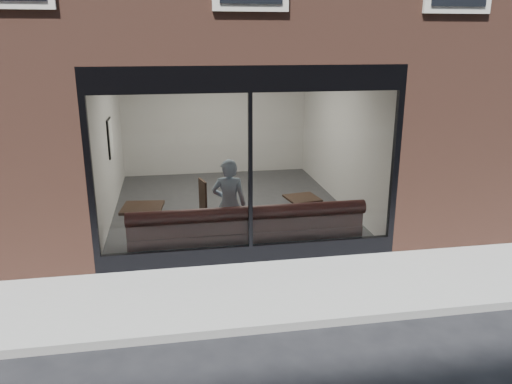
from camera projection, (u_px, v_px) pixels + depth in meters
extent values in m
plane|color=black|center=(276.00, 328.00, 6.42)|extent=(120.00, 120.00, 0.00)
cube|color=gray|center=(262.00, 291.00, 7.36)|extent=(40.00, 2.00, 0.01)
cube|color=gray|center=(277.00, 326.00, 6.36)|extent=(40.00, 0.10, 0.12)
cube|color=brown|center=(70.00, 120.00, 12.88)|extent=(2.50, 12.00, 3.20)
cube|color=brown|center=(347.00, 113.00, 14.12)|extent=(2.50, 12.00, 3.20)
cube|color=brown|center=(206.00, 103.00, 16.33)|extent=(5.00, 6.00, 3.20)
plane|color=#2D2D30|center=(229.00, 206.00, 11.13)|extent=(6.00, 6.00, 0.00)
plane|color=white|center=(227.00, 59.00, 10.21)|extent=(6.00, 6.00, 0.00)
plane|color=silver|center=(215.00, 116.00, 13.49)|extent=(5.00, 0.00, 5.00)
plane|color=silver|center=(108.00, 140.00, 10.26)|extent=(0.00, 6.00, 6.00)
plane|color=silver|center=(339.00, 132.00, 11.08)|extent=(0.00, 6.00, 6.00)
cube|color=black|center=(251.00, 254.00, 8.31)|extent=(5.00, 0.10, 0.30)
cube|color=black|center=(250.00, 79.00, 7.48)|extent=(5.00, 0.10, 0.40)
cube|color=black|center=(250.00, 172.00, 7.90)|extent=(0.06, 0.10, 2.50)
plane|color=white|center=(251.00, 173.00, 7.88)|extent=(4.80, 0.00, 4.80)
cube|color=black|center=(247.00, 240.00, 8.67)|extent=(4.00, 0.55, 0.45)
imported|color=#A6BED8|center=(229.00, 205.00, 8.68)|extent=(0.66, 0.50, 1.63)
cube|color=black|center=(142.00, 208.00, 8.76)|extent=(0.77, 0.77, 0.04)
cube|color=black|center=(302.00, 198.00, 9.29)|extent=(0.66, 0.66, 0.04)
cube|color=black|center=(194.00, 216.00, 9.84)|extent=(0.49, 0.49, 0.04)
cube|color=white|center=(111.00, 138.00, 10.43)|extent=(0.02, 0.56, 0.75)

